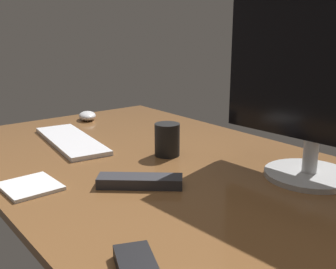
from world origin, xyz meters
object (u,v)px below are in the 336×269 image
object	(u,v)px
keyboard	(71,140)
coffee_mug	(167,140)
tv_remote	(140,181)
notepad	(30,186)
computer_mouse	(87,116)
monitor	(319,69)

from	to	relation	value
keyboard	coffee_mug	bearing A→B (deg)	35.87
keyboard	tv_remote	xyz separation A→B (cm)	(43.00, -3.32, 0.56)
coffee_mug	notepad	world-z (taller)	coffee_mug
computer_mouse	coffee_mug	world-z (taller)	coffee_mug
computer_mouse	tv_remote	distance (cm)	71.83
monitor	coffee_mug	world-z (taller)	monitor
tv_remote	computer_mouse	bearing A→B (deg)	112.87
monitor	keyboard	world-z (taller)	monitor
monitor	computer_mouse	bearing A→B (deg)	-175.09
keyboard	computer_mouse	size ratio (longest dim) A/B	3.85
keyboard	coffee_mug	size ratio (longest dim) A/B	4.14
coffee_mug	notepad	size ratio (longest dim) A/B	0.73
keyboard	notepad	world-z (taller)	keyboard
monitor	tv_remote	xyz separation A→B (cm)	(-20.80, -35.18, -24.94)
monitor	tv_remote	distance (cm)	47.88
keyboard	computer_mouse	world-z (taller)	computer_mouse
monitor	keyboard	distance (cm)	75.73
tv_remote	notepad	size ratio (longest dim) A/B	1.53
monitor	coffee_mug	bearing A→B (deg)	-158.52
computer_mouse	notepad	xyz separation A→B (cm)	(53.56, -42.30, -1.24)
coffee_mug	notepad	distance (cm)	39.32
monitor	coffee_mug	distance (cm)	44.03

